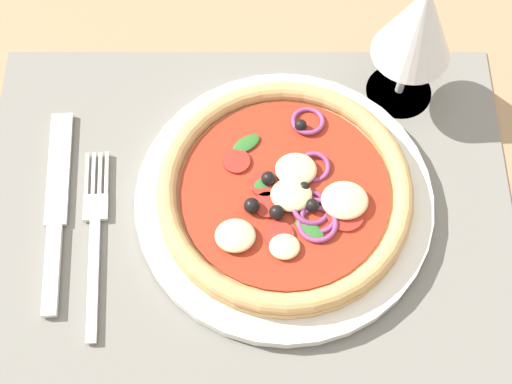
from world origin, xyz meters
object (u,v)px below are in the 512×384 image
object	(u,v)px
plate	(282,196)
pizza	(284,188)
wine_glass	(416,26)
fork	(94,232)
knife	(55,207)

from	to	relation	value
plate	pizza	distance (cm)	1.75
pizza	wine_glass	world-z (taller)	wine_glass
plate	pizza	bearing A→B (deg)	-48.76
wine_glass	pizza	bearing A→B (deg)	-133.54
pizza	fork	size ratio (longest dim) A/B	1.25
knife	wine_glass	world-z (taller)	wine_glass
plate	knife	world-z (taller)	plate
fork	knife	world-z (taller)	knife
plate	fork	bearing A→B (deg)	-168.99
plate	knife	size ratio (longest dim) A/B	1.33
wine_glass	fork	bearing A→B (deg)	-151.75
pizza	knife	distance (cm)	20.61
pizza	knife	xyz separation A→B (cm)	(-20.48, -0.74, -2.14)
pizza	knife	bearing A→B (deg)	-177.94
fork	knife	distance (cm)	4.41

